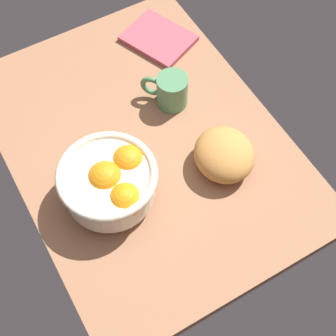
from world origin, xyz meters
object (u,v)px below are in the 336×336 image
(bread_loaf, at_px, (224,155))
(napkin_folded, at_px, (158,38))
(fruit_bowl, at_px, (111,182))
(mug, at_px, (170,91))

(bread_loaf, height_order, napkin_folded, bread_loaf)
(fruit_bowl, distance_m, napkin_folded, 0.45)
(fruit_bowl, height_order, mug, fruit_bowl)
(bread_loaf, relative_size, napkin_folded, 0.84)
(bread_loaf, relative_size, mug, 1.43)
(bread_loaf, bearing_deg, fruit_bowl, -100.92)
(napkin_folded, bearing_deg, mug, -21.19)
(napkin_folded, height_order, mug, mug)
(fruit_bowl, relative_size, mug, 2.09)
(fruit_bowl, xyz_separation_m, napkin_folded, (-0.33, 0.29, -0.06))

